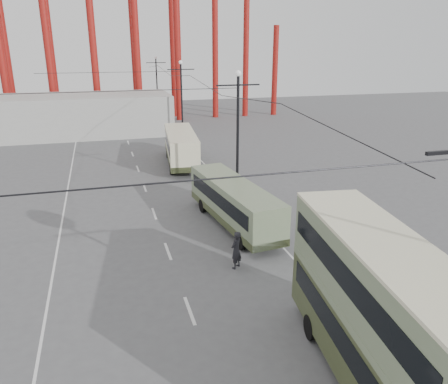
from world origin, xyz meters
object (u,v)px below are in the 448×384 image
object	(u,v)px
double_decker_bus	(380,310)
single_decker_cream	(181,146)
pedestrian	(236,250)
single_decker_green	(234,202)

from	to	relation	value
double_decker_bus	single_decker_cream	distance (m)	30.53
pedestrian	double_decker_bus	bearing A→B (deg)	61.35
double_decker_bus	pedestrian	bearing A→B (deg)	108.74
double_decker_bus	pedestrian	size ratio (longest dim) A/B	5.06
single_decker_green	double_decker_bus	bearing A→B (deg)	-95.64
single_decker_cream	pedestrian	xyz separation A→B (m)	(-1.13, -21.29, -0.78)
double_decker_bus	single_decker_cream	xyz separation A→B (m)	(-0.71, 30.50, -1.20)
single_decker_green	single_decker_cream	distance (m)	15.88
single_decker_green	single_decker_cream	xyz separation A→B (m)	(-0.41, 15.87, 0.20)
single_decker_green	single_decker_cream	bearing A→B (deg)	84.68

